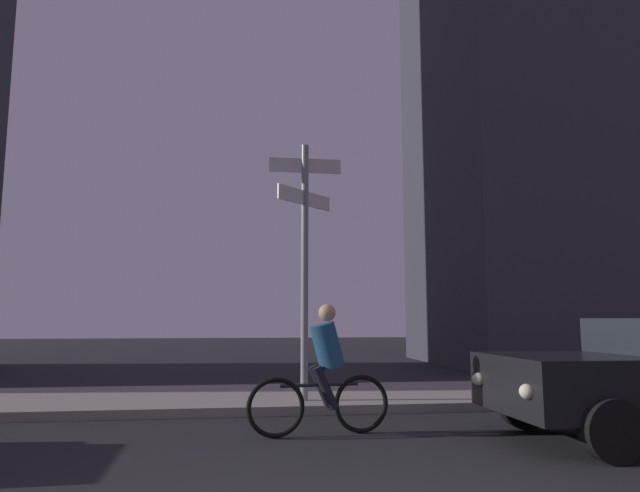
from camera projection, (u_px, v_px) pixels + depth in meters
sidewalk_kerb at (291, 397)px, 9.71m from camera, size 40.00×2.94×0.14m
signpost at (305, 249)px, 9.20m from camera, size 1.21×0.97×4.18m
cyclist at (323, 373)px, 6.98m from camera, size 1.81×0.38×1.61m
building_right_block at (580, 91)px, 19.31m from camera, size 10.62×7.35×18.49m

